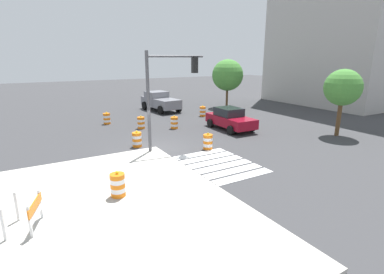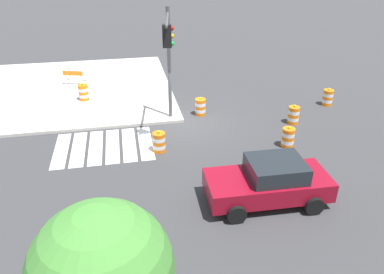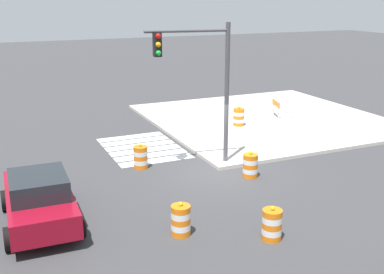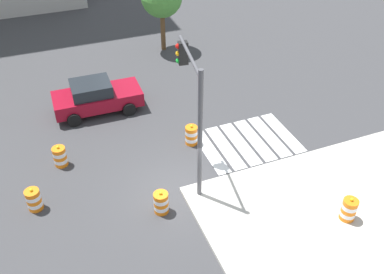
# 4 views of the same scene
# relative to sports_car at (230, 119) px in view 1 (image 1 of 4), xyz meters

# --- Properties ---
(ground_plane) EXTENTS (120.00, 120.00, 0.00)m
(ground_plane) POSITION_rel_sports_car_xyz_m (1.80, -6.93, -0.81)
(ground_plane) COLOR #38383A
(sidewalk_corner) EXTENTS (12.00, 12.00, 0.15)m
(sidewalk_corner) POSITION_rel_sports_car_xyz_m (7.80, -12.93, -0.74)
(sidewalk_corner) COLOR #BCB7AD
(sidewalk_corner) RESTS_ON ground
(crosswalk_stripes) EXTENTS (4.35, 3.20, 0.02)m
(crosswalk_stripes) POSITION_rel_sports_car_xyz_m (5.80, -5.13, -0.80)
(crosswalk_stripes) COLOR silver
(crosswalk_stripes) RESTS_ON ground
(sports_car) EXTENTS (4.35, 2.24, 1.63)m
(sports_car) POSITION_rel_sports_car_xyz_m (0.00, 0.00, 0.00)
(sports_car) COLOR maroon
(sports_car) RESTS_ON ground
(pickup_truck) EXTENTS (5.31, 2.73, 1.92)m
(pickup_truck) POSITION_rel_sports_car_xyz_m (-10.35, -1.22, 0.16)
(pickup_truck) COLOR slate
(pickup_truck) RESTS_ON ground
(traffic_barrel_near_corner) EXTENTS (0.56, 0.56, 1.02)m
(traffic_barrel_near_corner) POSITION_rel_sports_car_xyz_m (-3.64, -5.79, -0.36)
(traffic_barrel_near_corner) COLOR orange
(traffic_barrel_near_corner) RESTS_ON ground
(traffic_barrel_crosswalk_end) EXTENTS (0.56, 0.56, 1.02)m
(traffic_barrel_crosswalk_end) POSITION_rel_sports_car_xyz_m (-6.58, -7.65, -0.36)
(traffic_barrel_crosswalk_end) COLOR orange
(traffic_barrel_crosswalk_end) RESTS_ON ground
(traffic_barrel_median_near) EXTENTS (0.56, 0.56, 1.02)m
(traffic_barrel_median_near) POSITION_rel_sports_car_xyz_m (0.77, -7.72, -0.36)
(traffic_barrel_median_near) COLOR orange
(traffic_barrel_median_near) RESTS_ON ground
(traffic_barrel_median_far) EXTENTS (0.56, 0.56, 1.02)m
(traffic_barrel_median_far) POSITION_rel_sports_car_xyz_m (-5.40, 0.96, -0.36)
(traffic_barrel_median_far) COLOR orange
(traffic_barrel_median_far) RESTS_ON ground
(traffic_barrel_far_curb) EXTENTS (0.56, 0.56, 1.02)m
(traffic_barrel_far_curb) POSITION_rel_sports_car_xyz_m (3.38, -4.25, -0.36)
(traffic_barrel_far_curb) COLOR orange
(traffic_barrel_far_curb) RESTS_ON ground
(traffic_barrel_lane_center) EXTENTS (0.56, 0.56, 1.02)m
(traffic_barrel_lane_center) POSITION_rel_sports_car_xyz_m (-2.35, -3.57, -0.36)
(traffic_barrel_lane_center) COLOR orange
(traffic_barrel_lane_center) RESTS_ON ground
(traffic_barrel_on_sidewalk) EXTENTS (0.56, 0.56, 1.02)m
(traffic_barrel_on_sidewalk) POSITION_rel_sports_car_xyz_m (6.97, -10.73, -0.21)
(traffic_barrel_on_sidewalk) COLOR orange
(traffic_barrel_on_sidewalk) RESTS_ON sidewalk_corner
(construction_barricade) EXTENTS (1.41, 1.11, 1.00)m
(construction_barricade) POSITION_rel_sports_car_xyz_m (7.73, -13.67, -0.09)
(construction_barricade) COLOR silver
(construction_barricade) RESTS_ON sidewalk_corner
(traffic_light_pole) EXTENTS (0.70, 3.26, 5.50)m
(traffic_light_pole) POSITION_rel_sports_car_xyz_m (2.56, -6.40, 3.10)
(traffic_light_pole) COLOR #4C4C51
(traffic_light_pole) RESTS_ON sidewalk_corner
(street_tree_streetside_near) EXTENTS (3.35, 3.35, 5.19)m
(street_tree_streetside_near) POSITION_rel_sports_car_xyz_m (-8.35, 5.99, 2.69)
(street_tree_streetside_near) COLOR brown
(street_tree_streetside_near) RESTS_ON ground
(street_tree_streetside_mid) EXTENTS (2.45, 2.45, 4.58)m
(street_tree_streetside_mid) POSITION_rel_sports_car_xyz_m (5.32, 5.32, 2.51)
(street_tree_streetside_mid) COLOR brown
(street_tree_streetside_mid) RESTS_ON ground
(office_building_far) EXTENTS (14.18, 10.26, 21.82)m
(office_building_far) POSITION_rel_sports_car_xyz_m (-4.65, 19.21, 10.10)
(office_building_far) COLOR #B2ADA8
(office_building_far) RESTS_ON ground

